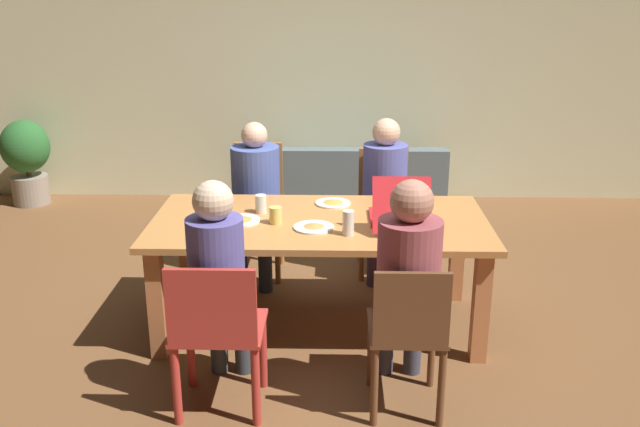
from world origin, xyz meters
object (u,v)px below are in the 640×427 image
(chair_1, at_px, (258,204))
(plate_2, at_px, (333,203))
(pizza_box_0, at_px, (398,215))
(chair_3, at_px, (408,332))
(person_0, at_px, (219,276))
(drinking_glass_1, at_px, (348,223))
(plate_1, at_px, (314,227))
(chair_0, at_px, (217,331))
(potted_plant, at_px, (26,157))
(drinking_glass_3, at_px, (276,215))
(chair_2, at_px, (383,206))
(drinking_glass_0, at_px, (426,191))
(person_2, at_px, (385,185))
(person_3, at_px, (407,275))
(person_1, at_px, (255,189))
(plate_0, at_px, (211,207))
(dining_table, at_px, (320,235))
(plate_3, at_px, (241,220))
(couch, at_px, (350,189))
(drinking_glass_2, at_px, (261,204))

(chair_1, xyz_separation_m, plate_2, (0.57, -0.62, 0.21))
(pizza_box_0, bearing_deg, chair_3, -91.17)
(person_0, distance_m, drinking_glass_1, 0.88)
(plate_1, bearing_deg, chair_0, -119.24)
(plate_2, bearing_deg, potted_plant, 143.98)
(drinking_glass_3, bearing_deg, potted_plant, 135.97)
(potted_plant, bearing_deg, chair_2, -24.26)
(chair_2, height_order, drinking_glass_0, chair_2)
(person_2, relative_size, drinking_glass_0, 10.42)
(person_3, xyz_separation_m, pizza_box_0, (0.02, 0.79, 0.05))
(chair_0, relative_size, person_0, 0.70)
(chair_2, relative_size, person_2, 0.77)
(chair_2, bearing_deg, person_1, -167.88)
(chair_0, bearing_deg, plate_1, 60.76)
(person_0, xyz_separation_m, person_2, (0.95, 1.68, -0.01))
(person_0, relative_size, drinking_glass_0, 10.77)
(drinking_glass_0, bearing_deg, person_1, 163.74)
(chair_3, relative_size, drinking_glass_3, 8.06)
(drinking_glass_1, bearing_deg, chair_3, -67.38)
(chair_1, relative_size, chair_2, 1.06)
(pizza_box_0, xyz_separation_m, plate_0, (-1.20, 0.26, -0.04))
(dining_table, xyz_separation_m, chair_0, (-0.49, -0.98, -0.15))
(plate_3, height_order, drinking_glass_0, drinking_glass_0)
(drinking_glass_1, distance_m, couch, 2.51)
(plate_2, bearing_deg, chair_2, 60.24)
(chair_0, xyz_separation_m, person_0, (0.00, 0.15, 0.24))
(chair_3, relative_size, plate_1, 3.45)
(person_3, height_order, drinking_glass_1, person_3)
(dining_table, bearing_deg, person_3, -60.69)
(potted_plant, bearing_deg, chair_0, -54.85)
(chair_0, distance_m, person_0, 0.28)
(plate_1, relative_size, couch, 0.14)
(dining_table, xyz_separation_m, plate_0, (-0.71, 0.22, 0.11))
(chair_2, distance_m, drinking_glass_3, 1.32)
(chair_0, distance_m, chair_1, 1.91)
(person_3, relative_size, couch, 0.72)
(plate_3, height_order, couch, plate_3)
(drinking_glass_0, bearing_deg, plate_3, -158.22)
(drinking_glass_0, height_order, couch, drinking_glass_0)
(dining_table, bearing_deg, person_1, 122.18)
(chair_1, height_order, person_2, person_2)
(drinking_glass_2, xyz_separation_m, potted_plant, (-2.59, 2.40, -0.30))
(chair_0, height_order, plate_0, chair_0)
(person_0, xyz_separation_m, chair_2, (0.95, 1.82, -0.21))
(pizza_box_0, bearing_deg, dining_table, 175.95)
(pizza_box_0, xyz_separation_m, drinking_glass_3, (-0.75, -0.04, 0.00))
(plate_3, distance_m, drinking_glass_3, 0.22)
(chair_0, distance_m, plate_0, 1.25)
(plate_2, relative_size, drinking_glass_0, 2.04)
(person_2, height_order, couch, person_2)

